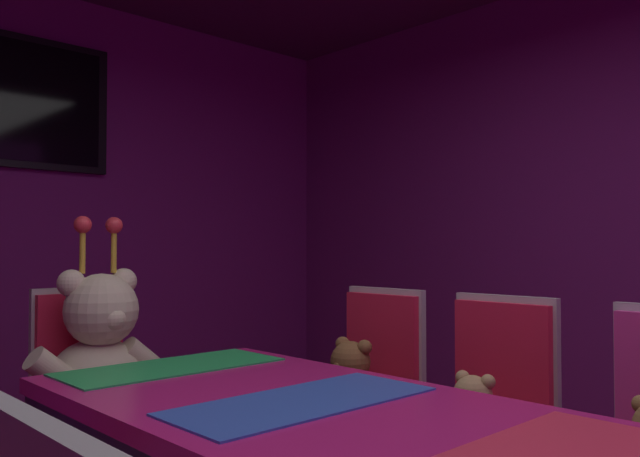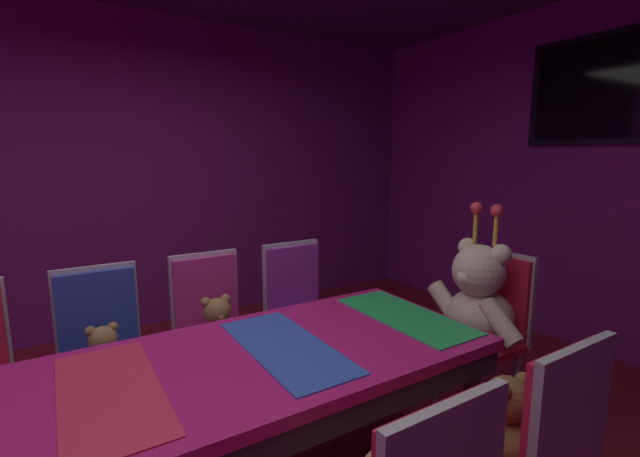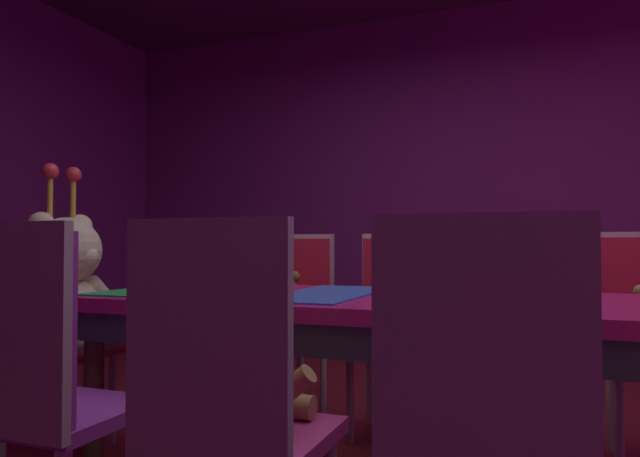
# 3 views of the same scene
# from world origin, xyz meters

# --- Properties ---
(wall_right) EXTENTS (0.12, 6.40, 2.80)m
(wall_right) POSITION_xyz_m (2.60, 0.00, 1.40)
(wall_right) COLOR #721E72
(wall_right) RESTS_ON ground_plane
(banquet_table) EXTENTS (0.90, 2.43, 0.75)m
(banquet_table) POSITION_xyz_m (0.00, 0.00, 0.65)
(banquet_table) COLOR #C61E72
(banquet_table) RESTS_ON ground_plane
(chair_left_1) EXTENTS (0.42, 0.41, 0.98)m
(chair_left_1) POSITION_xyz_m (-0.85, -0.30, 0.60)
(chair_left_1) COLOR #2D47B2
(chair_left_1) RESTS_ON ground_plane
(teddy_left_1) EXTENTS (0.22, 0.29, 0.27)m
(teddy_left_1) POSITION_xyz_m (-0.71, -0.30, 0.58)
(teddy_left_1) COLOR #9E7247
(teddy_left_1) RESTS_ON chair_left_1
(chair_left_2) EXTENTS (0.42, 0.41, 0.98)m
(chair_left_2) POSITION_xyz_m (-0.86, 0.28, 0.60)
(chair_left_2) COLOR #CC338C
(chair_left_2) RESTS_ON ground_plane
(teddy_left_2) EXTENTS (0.26, 0.33, 0.31)m
(teddy_left_2) POSITION_xyz_m (-0.71, 0.28, 0.59)
(teddy_left_2) COLOR #9E7247
(teddy_left_2) RESTS_ON chair_left_2
(chair_left_3) EXTENTS (0.42, 0.41, 0.98)m
(chair_left_3) POSITION_xyz_m (-0.86, 0.87, 0.60)
(chair_left_3) COLOR purple
(chair_left_3) RESTS_ON ground_plane
(chair_right_1) EXTENTS (0.42, 0.41, 0.98)m
(chair_right_1) POSITION_xyz_m (0.87, -0.31, 0.60)
(chair_right_1) COLOR #CC338C
(chair_right_1) RESTS_ON ground_plane
(teddy_right_1) EXTENTS (0.23, 0.30, 0.28)m
(teddy_right_1) POSITION_xyz_m (0.72, -0.31, 0.58)
(teddy_right_1) COLOR olive
(teddy_right_1) RESTS_ON chair_right_1
(chair_right_2) EXTENTS (0.42, 0.41, 0.98)m
(chair_right_2) POSITION_xyz_m (0.86, 0.28, 0.60)
(chair_right_2) COLOR red
(chair_right_2) RESTS_ON ground_plane
(teddy_right_2) EXTENTS (0.22, 0.29, 0.27)m
(teddy_right_2) POSITION_xyz_m (0.72, 0.28, 0.57)
(teddy_right_2) COLOR tan
(teddy_right_2) RESTS_ON chair_right_2
(chair_right_3) EXTENTS (0.42, 0.41, 0.98)m
(chair_right_3) POSITION_xyz_m (0.86, 0.86, 0.60)
(chair_right_3) COLOR red
(chair_right_3) RESTS_ON ground_plane
(teddy_right_3) EXTENTS (0.27, 0.35, 0.33)m
(teddy_right_3) POSITION_xyz_m (0.71, 0.86, 0.60)
(teddy_right_3) COLOR brown
(teddy_right_3) RESTS_ON chair_right_3
(throne_chair) EXTENTS (0.41, 0.42, 0.98)m
(throne_chair) POSITION_xyz_m (0.00, 1.76, 0.60)
(throne_chair) COLOR red
(throne_chair) RESTS_ON ground_plane
(king_teddy_bear) EXTENTS (0.65, 0.50, 0.83)m
(king_teddy_bear) POSITION_xyz_m (0.00, 1.59, 0.72)
(king_teddy_bear) COLOR beige
(king_teddy_bear) RESTS_ON throne_chair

